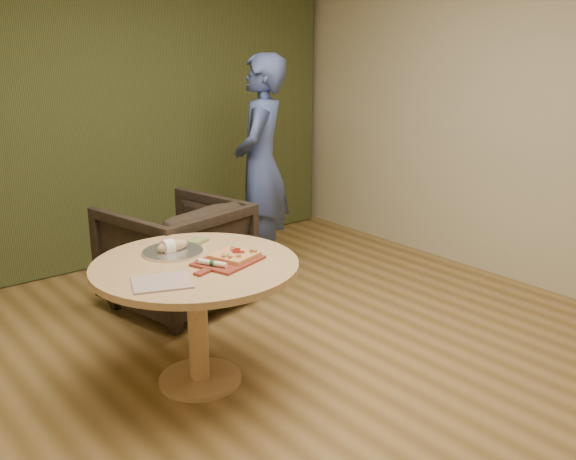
% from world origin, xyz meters
% --- Properties ---
extents(room_shell, '(5.04, 6.04, 2.84)m').
position_xyz_m(room_shell, '(0.00, 0.00, 1.40)').
color(room_shell, olive).
rests_on(room_shell, ground).
extents(curtain, '(4.80, 0.14, 2.78)m').
position_xyz_m(curtain, '(0.00, 2.90, 1.40)').
color(curtain, '#32391A').
rests_on(curtain, ground).
extents(pedestal_table, '(1.17, 1.17, 0.75)m').
position_xyz_m(pedestal_table, '(-0.46, 0.54, 0.61)').
color(pedestal_table, tan).
rests_on(pedestal_table, ground).
extents(pizza_paddle, '(0.47, 0.37, 0.01)m').
position_xyz_m(pizza_paddle, '(-0.32, 0.43, 0.76)').
color(pizza_paddle, maroon).
rests_on(pizza_paddle, pedestal_table).
extents(flatbread_pizza, '(0.28, 0.28, 0.04)m').
position_xyz_m(flatbread_pizza, '(-0.25, 0.45, 0.78)').
color(flatbread_pizza, '#E7A45A').
rests_on(flatbread_pizza, pizza_paddle).
extents(cutlery_roll, '(0.11, 0.19, 0.03)m').
position_xyz_m(cutlery_roll, '(-0.43, 0.40, 0.78)').
color(cutlery_roll, white).
rests_on(cutlery_roll, pizza_paddle).
extents(newspaper, '(0.37, 0.34, 0.01)m').
position_xyz_m(newspaper, '(-0.76, 0.38, 0.76)').
color(newspaper, beige).
rests_on(newspaper, pedestal_table).
extents(serving_tray, '(0.36, 0.36, 0.02)m').
position_xyz_m(serving_tray, '(-0.47, 0.77, 0.76)').
color(serving_tray, silver).
rests_on(serving_tray, pedestal_table).
extents(bread_roll, '(0.19, 0.09, 0.09)m').
position_xyz_m(bread_roll, '(-0.48, 0.77, 0.79)').
color(bread_roll, tan).
rests_on(bread_roll, serving_tray).
extents(green_packet, '(0.15, 0.14, 0.02)m').
position_xyz_m(green_packet, '(-0.25, 0.86, 0.76)').
color(green_packet, '#596C30').
rests_on(green_packet, pedestal_table).
extents(armchair, '(1.02, 0.98, 0.91)m').
position_xyz_m(armchair, '(0.01, 1.62, 0.45)').
color(armchair, black).
rests_on(armchair, ground).
extents(person_standing, '(0.80, 0.78, 1.85)m').
position_xyz_m(person_standing, '(0.99, 1.87, 0.93)').
color(person_standing, '#3A4B85').
rests_on(person_standing, ground).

